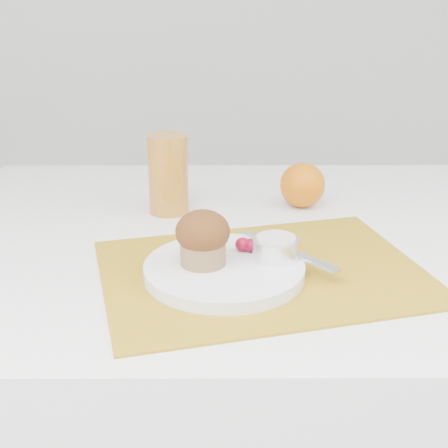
{
  "coord_description": "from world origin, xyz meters",
  "views": [
    {
      "loc": [
        -0.11,
        -0.9,
        1.14
      ],
      "look_at": [
        -0.11,
        -0.04,
        0.8
      ],
      "focal_mm": 50.0,
      "sensor_mm": 36.0,
      "label": 1
    }
  ],
  "objects_px": {
    "table": "(283,419)",
    "orange": "(303,185)",
    "plate": "(224,270)",
    "juice_glass": "(168,174)",
    "muffin": "(203,238)"
  },
  "relations": [
    {
      "from": "orange",
      "to": "juice_glass",
      "type": "distance_m",
      "value": 0.24
    },
    {
      "from": "orange",
      "to": "plate",
      "type": "bearing_deg",
      "value": -115.88
    },
    {
      "from": "table",
      "to": "orange",
      "type": "xyz_separation_m",
      "value": [
        0.03,
        0.13,
        0.42
      ]
    },
    {
      "from": "table",
      "to": "juice_glass",
      "type": "bearing_deg",
      "value": 153.92
    },
    {
      "from": "table",
      "to": "muffin",
      "type": "distance_m",
      "value": 0.49
    },
    {
      "from": "juice_glass",
      "to": "muffin",
      "type": "relative_size",
      "value": 1.81
    },
    {
      "from": "orange",
      "to": "muffin",
      "type": "height_order",
      "value": "muffin"
    },
    {
      "from": "table",
      "to": "juice_glass",
      "type": "xyz_separation_m",
      "value": [
        -0.21,
        0.1,
        0.45
      ]
    },
    {
      "from": "table",
      "to": "juice_glass",
      "type": "height_order",
      "value": "juice_glass"
    },
    {
      "from": "table",
      "to": "orange",
      "type": "distance_m",
      "value": 0.44
    },
    {
      "from": "table",
      "to": "juice_glass",
      "type": "distance_m",
      "value": 0.5
    },
    {
      "from": "orange",
      "to": "juice_glass",
      "type": "height_order",
      "value": "juice_glass"
    },
    {
      "from": "orange",
      "to": "juice_glass",
      "type": "bearing_deg",
      "value": -173.18
    },
    {
      "from": "plate",
      "to": "juice_glass",
      "type": "xyz_separation_m",
      "value": [
        -0.1,
        0.27,
        0.06
      ]
    },
    {
      "from": "plate",
      "to": "juice_glass",
      "type": "relative_size",
      "value": 1.6
    }
  ]
}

